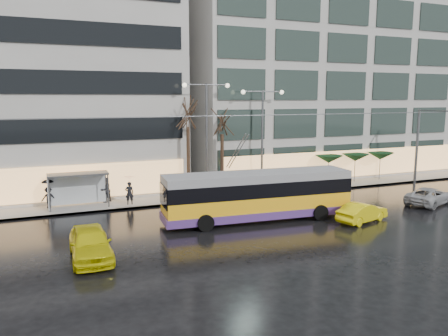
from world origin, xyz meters
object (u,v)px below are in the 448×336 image
trolleybus (258,197)px  street_lamp_near (207,124)px  taxi_a (90,243)px  bus_shelter (73,183)px

trolleybus → street_lamp_near: bearing=95.3°
street_lamp_near → taxi_a: 15.83m
bus_shelter → taxi_a: size_ratio=0.87×
bus_shelter → street_lamp_near: size_ratio=0.47×
street_lamp_near → bus_shelter: bearing=-179.4°
taxi_a → trolleybus: bearing=16.2°
street_lamp_near → taxi_a: street_lamp_near is taller
trolleybus → street_lamp_near: (-0.73, 7.80, 4.41)m
trolleybus → street_lamp_near: street_lamp_near is taller
bus_shelter → street_lamp_near: 11.14m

